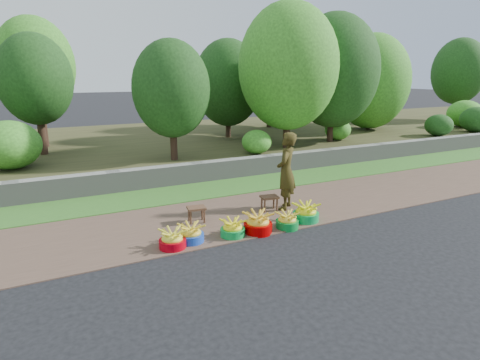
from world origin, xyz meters
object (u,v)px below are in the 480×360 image
basin_c (233,229)px  basin_f (306,213)px  stool_right (269,199)px  stool_left (196,210)px  basin_d (258,224)px  basin_b (191,234)px  basin_a (172,240)px  basin_e (287,221)px  vendor_woman (286,171)px

basin_c → basin_f: size_ratio=0.86×
stool_right → basin_c: bearing=-145.3°
stool_left → stool_right: size_ratio=0.95×
basin_d → basin_f: size_ratio=1.03×
basin_b → basin_c: 0.77m
basin_a → stool_left: (0.80, 0.95, 0.12)m
basin_b → basin_c: bearing=-7.3°
basin_a → basin_e: size_ratio=1.05×
basin_a → stool_right: 2.62m
basin_f → stool_left: basin_f is taller
basin_b → basin_f: 2.42m
basin_d → basin_e: (0.61, -0.06, -0.03)m
basin_f → basin_d: bearing=-176.0°
basin_b → basin_c: (0.77, -0.10, -0.00)m
basin_a → stool_left: 1.25m
basin_e → vendor_woman: size_ratio=0.26×
basin_c → stool_right: size_ratio=1.10×
basin_d → basin_f: basin_d is taller
basin_c → stool_left: basin_c is taller
basin_c → basin_d: size_ratio=0.84×
basin_e → vendor_woman: (0.58, 0.97, 0.71)m
basin_a → basin_d: size_ratio=0.86×
basin_e → stool_left: stool_left is taller
basin_b → basin_e: 1.90m
stool_left → basin_b: bearing=-116.5°
stool_left → stool_right: (1.65, -0.05, 0.01)m
basin_b → stool_right: 2.23m
basin_a → basin_b: size_ratio=1.01×
basin_b → vendor_woman: vendor_woman is taller
basin_a → stool_left: size_ratio=1.18×
basin_b → stool_left: size_ratio=1.17×
basin_c → basin_e: bearing=-4.9°
basin_b → basin_d: (1.27, -0.13, 0.03)m
basin_c → vendor_woman: size_ratio=0.27×
basin_c → basin_e: 1.12m
basin_b → stool_left: bearing=63.5°
basin_c → stool_right: (1.31, 0.91, 0.13)m
stool_left → stool_right: stool_right is taller
vendor_woman → stool_left: bearing=-46.6°
basin_d → stool_right: 1.24m
basin_e → basin_f: bearing=14.9°
basin_e → vendor_woman: vendor_woman is taller
stool_left → vendor_woman: bearing=-2.1°
basin_e → vendor_woman: bearing=59.2°
basin_b → basin_a: bearing=-164.7°
basin_b → basin_d: basin_d is taller
basin_b → stool_right: stool_right is taller
stool_right → stool_left: bearing=178.4°
basin_d → stool_left: size_ratio=1.38×
basin_f → stool_right: 0.93m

